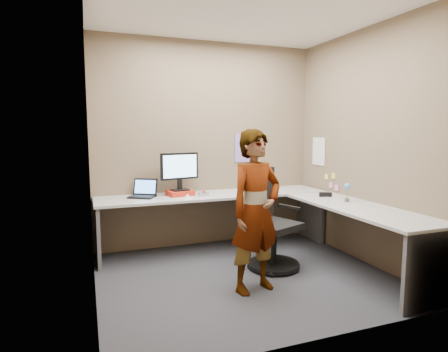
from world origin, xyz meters
name	(u,v)px	position (x,y,z in m)	size (l,w,h in m)	color
ground	(245,276)	(0.00, 0.00, 0.00)	(3.00, 3.00, 0.00)	#28282D
wall_back	(207,145)	(0.00, 1.30, 1.35)	(3.00, 3.00, 0.00)	brown
wall_right	(365,147)	(1.50, 0.00, 1.35)	(2.70, 2.70, 0.00)	brown
wall_left	(90,152)	(-1.50, 0.00, 1.35)	(2.70, 2.70, 0.00)	brown
ceiling	(247,10)	(0.00, 0.00, 2.70)	(3.00, 3.00, 0.00)	white
desk	(266,211)	(0.44, 0.39, 0.59)	(2.98, 2.58, 0.73)	#ACACAC
paper_ream	(180,193)	(-0.45, 1.02, 0.76)	(0.31, 0.23, 0.06)	red
monitor	(180,168)	(-0.45, 1.03, 1.07)	(0.49, 0.18, 0.47)	black
laptop	(143,192)	(-0.89, 1.07, 0.79)	(0.39, 0.37, 0.22)	black
trackball_mouse	(203,194)	(-0.19, 0.88, 0.76)	(0.12, 0.08, 0.07)	#B7B7BC
origami	(188,196)	(-0.42, 0.75, 0.76)	(0.10, 0.10, 0.06)	white
stapler	(325,194)	(1.20, 0.31, 0.76)	(0.15, 0.04, 0.06)	black
flower	(347,189)	(1.23, -0.05, 0.87)	(0.07, 0.07, 0.22)	brown
calendar_purple	(245,148)	(0.55, 1.29, 1.30)	(0.30, 0.01, 0.40)	#846BB7
calendar_white	(319,151)	(1.49, 0.90, 1.25)	(0.01, 0.28, 0.38)	white
sticky_note_a	(334,176)	(1.49, 0.55, 0.95)	(0.01, 0.07, 0.07)	#F2E059
sticky_note_b	(331,185)	(1.49, 0.60, 0.82)	(0.01, 0.07, 0.07)	pink
sticky_note_c	(337,188)	(1.49, 0.48, 0.80)	(0.01, 0.07, 0.07)	pink
sticky_note_d	(327,177)	(1.49, 0.70, 0.92)	(0.01, 0.07, 0.07)	#F2E059
office_chair	(270,228)	(0.37, 0.17, 0.45)	(0.63, 0.63, 1.09)	black
person	(256,211)	(-0.04, -0.34, 0.78)	(0.57, 0.37, 1.55)	#999399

